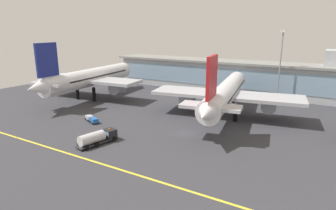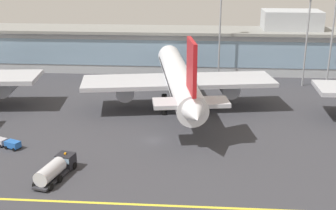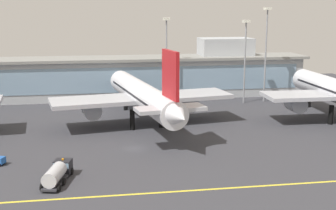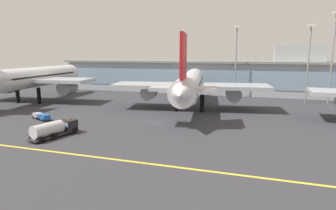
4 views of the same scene
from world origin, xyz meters
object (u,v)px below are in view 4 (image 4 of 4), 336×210
(airliner_near_right, at_px, (190,84))
(fuel_tanker_truck, at_px, (55,129))
(airliner_near_left, at_px, (34,78))
(baggage_tug_near, at_px, (41,116))
(apron_light_mast_west, at_px, (333,45))
(apron_light_mast_centre, at_px, (236,51))
(apron_light_mast_east, at_px, (309,52))

(airliner_near_right, xyz_separation_m, fuel_tanker_truck, (-16.83, -32.58, -5.34))
(airliner_near_right, bearing_deg, airliner_near_left, 83.81)
(airliner_near_right, bearing_deg, baggage_tug_near, 118.23)
(apron_light_mast_west, distance_m, apron_light_mast_centre, 28.10)
(apron_light_mast_east, bearing_deg, airliner_near_right, -146.14)
(apron_light_mast_centre, bearing_deg, baggage_tug_near, -128.90)
(fuel_tanker_truck, distance_m, baggage_tug_near, 15.88)
(fuel_tanker_truck, height_order, apron_light_mast_west, apron_light_mast_west)
(airliner_near_right, distance_m, apron_light_mast_east, 38.15)
(apron_light_mast_west, bearing_deg, airliner_near_left, -164.04)
(airliner_near_right, xyz_separation_m, apron_light_mast_centre, (9.48, 25.27, 8.69))
(airliner_near_right, xyz_separation_m, apron_light_mast_east, (30.92, 20.74, 8.34))
(fuel_tanker_truck, bearing_deg, baggage_tug_near, 62.54)
(fuel_tanker_truck, bearing_deg, airliner_near_left, 59.40)
(fuel_tanker_truck, height_order, apron_light_mast_centre, apron_light_mast_centre)
(baggage_tug_near, relative_size, apron_light_mast_centre, 0.24)
(baggage_tug_near, distance_m, apron_light_mast_west, 81.32)
(apron_light_mast_centre, bearing_deg, fuel_tanker_truck, -114.46)
(airliner_near_right, relative_size, baggage_tug_near, 9.28)
(apron_light_mast_east, bearing_deg, airliner_near_left, -163.52)
(apron_light_mast_west, relative_size, apron_light_mast_centre, 1.12)
(baggage_tug_near, xyz_separation_m, apron_light_mast_centre, (38.46, 47.66, 14.74))
(airliner_near_right, bearing_deg, apron_light_mast_centre, -30.03)
(airliner_near_left, relative_size, apron_light_mast_centre, 2.21)
(airliner_near_left, height_order, apron_light_mast_centre, apron_light_mast_centre)
(airliner_near_left, bearing_deg, apron_light_mast_centre, -70.10)
(fuel_tanker_truck, relative_size, baggage_tug_near, 1.63)
(baggage_tug_near, bearing_deg, airliner_near_right, 60.57)
(apron_light_mast_west, bearing_deg, airliner_near_right, -149.72)
(airliner_near_left, distance_m, apron_light_mast_centre, 65.02)
(airliner_near_left, xyz_separation_m, fuel_tanker_truck, (31.79, -29.80, -5.93))
(fuel_tanker_truck, relative_size, apron_light_mast_centre, 0.39)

